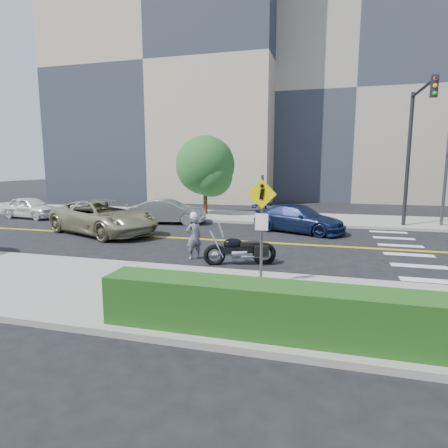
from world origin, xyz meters
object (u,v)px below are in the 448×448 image
(motorcyclist, at_px, (194,235))
(motorcycle, at_px, (240,243))
(parked_car_white, at_px, (31,207))
(parked_car_blue, at_px, (299,219))
(pedestrian_sign, at_px, (262,220))
(suv, at_px, (104,217))
(parked_car_silver, at_px, (168,211))

(motorcyclist, bearing_deg, motorcycle, 125.94)
(parked_car_white, xyz_separation_m, parked_car_blue, (17.12, -0.61, -0.00))
(parked_car_white, distance_m, parked_car_blue, 17.13)
(motorcyclist, bearing_deg, pedestrian_sign, 92.58)
(pedestrian_sign, relative_size, parked_car_blue, 0.63)
(pedestrian_sign, xyz_separation_m, motorcyclist, (-2.95, 2.80, -1.10))
(parked_car_blue, bearing_deg, pedestrian_sign, -159.91)
(motorcyclist, height_order, motorcycle, motorcyclist)
(pedestrian_sign, relative_size, motorcycle, 1.23)
(pedestrian_sign, height_order, motorcycle, pedestrian_sign)
(pedestrian_sign, distance_m, parked_car_white, 19.58)
(motorcycle, relative_size, suv, 0.40)
(parked_car_blue, bearing_deg, suv, 130.30)
(suv, distance_m, parked_car_silver, 4.35)
(motorcyclist, xyz_separation_m, suv, (-6.06, 3.55, -0.01))
(parked_car_white, distance_m, parked_car_silver, 9.50)
(motorcycle, bearing_deg, motorcyclist, 148.98)
(suv, xyz_separation_m, parked_car_silver, (1.74, 3.98, -0.14))
(suv, bearing_deg, motorcycle, -93.53)
(motorcyclist, relative_size, motorcycle, 0.71)
(motorcycle, distance_m, parked_car_white, 17.35)
(parked_car_silver, height_order, parked_car_blue, parked_car_silver)
(parked_car_silver, xyz_separation_m, parked_car_blue, (7.62, -0.92, -0.02))
(suv, bearing_deg, motorcyclist, -97.69)
(motorcyclist, relative_size, suv, 0.28)
(motorcyclist, bearing_deg, suv, -74.29)
(parked_car_white, bearing_deg, parked_car_blue, -84.58)
(parked_car_silver, bearing_deg, motorcyclist, -159.23)
(parked_car_blue, bearing_deg, parked_car_silver, 105.32)
(suv, xyz_separation_m, parked_car_white, (-7.76, 3.67, -0.16))
(motorcyclist, height_order, parked_car_silver, motorcyclist)
(motorcyclist, distance_m, parked_car_silver, 8.68)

